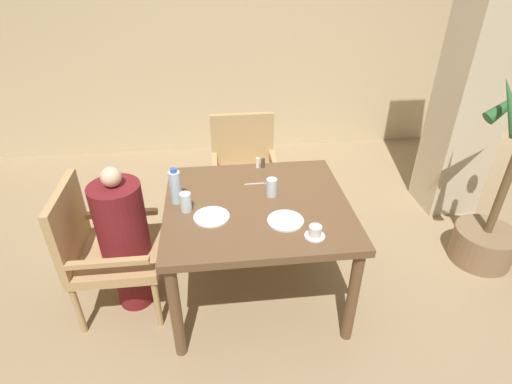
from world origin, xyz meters
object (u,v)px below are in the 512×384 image
Objects in this scene: plate_main_left at (285,221)px; plate_main_right at (212,217)px; teacup_with_saucer at (315,232)px; glass_tall_near at (186,202)px; potted_palm at (492,218)px; water_bottle at (175,187)px; chair_far_side at (244,167)px; glass_tall_mid at (272,187)px; diner_in_left_chair at (124,238)px; chair_left_side at (102,245)px.

plate_main_left is 0.45m from plate_main_right.
teacup_with_saucer is 0.96× the size of glass_tall_near.
potted_palm is at bearing 18.63° from teacup_with_saucer.
glass_tall_near is at bearing -59.48° from water_bottle.
chair_far_side is 0.95m from glass_tall_mid.
plate_main_left is 0.73m from water_bottle.
potted_palm is 1.68m from teacup_with_saucer.
teacup_with_saucer is 0.49× the size of water_bottle.
diner_in_left_chair reaches higher than plate_main_left.
chair_left_side and chair_far_side have the same top height.
potted_palm is at bearing 2.91° from diner_in_left_chair.
plate_main_right is 0.91× the size of water_bottle.
potted_palm is at bearing 7.17° from plate_main_right.
chair_far_side is 1.17m from plate_main_right.
plate_main_left is at bearing 130.62° from teacup_with_saucer.
diner_in_left_chair is (0.15, 0.00, 0.04)m from chair_left_side.
plate_main_right is at bearing -43.14° from water_bottle.
chair_left_side is 0.63m from water_bottle.
chair_left_side is at bearing -177.24° from potted_palm.
plate_main_left is (1.02, -0.22, 0.22)m from diner_in_left_chair.
diner_in_left_chair reaches higher than glass_tall_mid.
glass_tall_mid reaches higher than plate_main_right.
chair_left_side reaches higher than plate_main_left.
plate_main_left is 1.00× the size of plate_main_right.
chair_far_side is 7.98× the size of teacup_with_saucer.
chair_far_side reaches higher than plate_main_left.
teacup_with_saucer is (0.29, -1.36, 0.29)m from chair_far_side.
water_bottle is (-0.51, -0.90, 0.37)m from chair_far_side.
glass_tall_near is (-0.45, -1.00, 0.32)m from chair_far_side.
diner_in_left_chair is 8.78× the size of glass_tall_near.
plate_main_right is 1.86× the size of teacup_with_saucer.
chair_left_side is 0.87× the size of diner_in_left_chair.
plate_main_left is at bearing -12.20° from diner_in_left_chair.
chair_left_side reaches higher than plate_main_right.
plate_main_left is at bearing -10.68° from chair_left_side.
water_bottle is 1.98× the size of glass_tall_near.
glass_tall_mid is (-0.04, 0.30, 0.06)m from plate_main_left.
plate_main_left is 0.63m from glass_tall_near.
potted_palm is 6.91× the size of plate_main_right.
chair_left_side is 0.65m from glass_tall_near.
chair_left_side is 1.39m from teacup_with_saucer.
chair_far_side is at bearing 155.56° from potted_palm.
chair_left_side is at bearing 169.32° from plate_main_left.
plate_main_left is 0.22m from teacup_with_saucer.
potted_palm is (1.83, -0.83, -0.11)m from chair_far_side.
glass_tall_near is 0.57m from glass_tall_mid.
chair_far_side is at bearing 65.90° from glass_tall_near.
glass_tall_near is at bearing -4.44° from diner_in_left_chair.
water_bottle is at bearing -178.47° from potted_palm.
glass_tall_near is (-0.16, 0.10, 0.06)m from plate_main_right.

